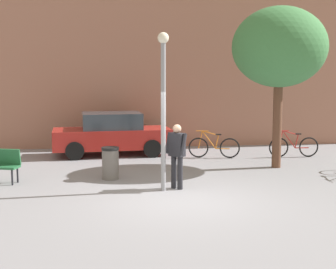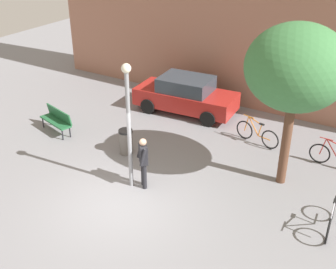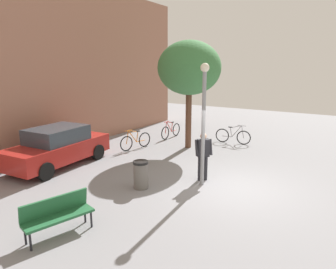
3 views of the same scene
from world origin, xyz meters
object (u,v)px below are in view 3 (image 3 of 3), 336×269
at_px(person_by_lamppost, 203,153).
at_px(parked_car_red, 58,147).
at_px(lamppost, 204,113).
at_px(plaza_tree, 189,68).
at_px(park_bench, 57,213).
at_px(trash_bin, 141,175).
at_px(bicycle_silver, 233,136).
at_px(bicycle_orange, 136,141).
at_px(bicycle_red, 171,131).

height_order(person_by_lamppost, parked_car_red, person_by_lamppost).
relative_size(lamppost, plaza_tree, 0.79).
xyz_separation_m(lamppost, person_by_lamppost, (0.36, 0.16, -1.43)).
height_order(park_bench, plaza_tree, plaza_tree).
xyz_separation_m(plaza_tree, parked_car_red, (-5.14, 3.01, -2.97)).
distance_m(park_bench, trash_bin, 3.23).
relative_size(bicycle_silver, parked_car_red, 0.42).
relative_size(bicycle_silver, bicycle_orange, 1.02).
relative_size(lamppost, park_bench, 2.37).
relative_size(lamppost, bicycle_red, 2.18).
relative_size(person_by_lamppost, bicycle_orange, 0.94).
distance_m(bicycle_red, trash_bin, 7.09).
xyz_separation_m(bicycle_red, bicycle_orange, (-2.85, 0.21, 0.00)).
distance_m(lamppost, bicycle_silver, 6.19).
xyz_separation_m(person_by_lamppost, bicycle_orange, (1.95, 4.45, -0.58)).
height_order(plaza_tree, bicycle_orange, plaza_tree).
height_order(lamppost, parked_car_red, lamppost).
xyz_separation_m(person_by_lamppost, parked_car_red, (-1.61, 5.49, -0.19)).
bearing_deg(bicycle_red, parked_car_red, 168.98).
bearing_deg(person_by_lamppost, bicycle_red, 41.49).
relative_size(park_bench, bicycle_red, 0.92).
height_order(plaza_tree, parked_car_red, plaza_tree).
distance_m(plaza_tree, trash_bin, 6.27).
bearing_deg(bicycle_orange, trash_bin, -139.84).
height_order(park_bench, bicycle_silver, bicycle_silver).
distance_m(park_bench, bicycle_red, 10.14).
bearing_deg(trash_bin, bicycle_red, 23.79).
distance_m(lamppost, trash_bin, 2.81).
bearing_deg(bicycle_silver, trash_bin, 176.14).
bearing_deg(park_bench, trash_bin, 0.47).
distance_m(lamppost, person_by_lamppost, 1.49).
bearing_deg(bicycle_silver, parked_car_red, 146.81).
relative_size(bicycle_silver, trash_bin, 2.00).
height_order(parked_car_red, trash_bin, parked_car_red).
xyz_separation_m(lamppost, bicycle_red, (5.16, 4.40, -2.02)).
relative_size(person_by_lamppost, parked_car_red, 0.39).
bearing_deg(bicycle_orange, park_bench, -155.74).
bearing_deg(park_bench, person_by_lamppost, -15.40).
bearing_deg(trash_bin, lamppost, -49.26).
distance_m(plaza_tree, bicycle_silver, 4.15).
bearing_deg(plaza_tree, parked_car_red, 149.67).
height_order(lamppost, bicycle_orange, lamppost).
relative_size(bicycle_orange, parked_car_red, 0.41).
distance_m(lamppost, plaza_tree, 4.89).
relative_size(bicycle_red, trash_bin, 2.00).
height_order(park_bench, parked_car_red, parked_car_red).
distance_m(bicycle_silver, parked_car_red, 8.38).
distance_m(park_bench, bicycle_silver, 10.33).
bearing_deg(park_bench, bicycle_orange, 24.26).
relative_size(plaza_tree, bicycle_silver, 2.77).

